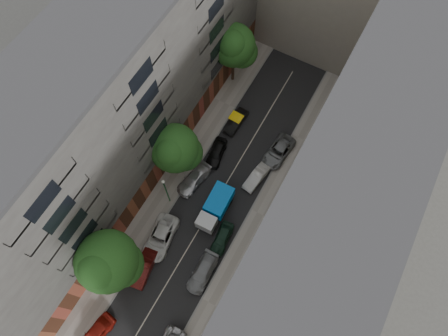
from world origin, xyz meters
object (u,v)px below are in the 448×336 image
Objects in this scene: tree_far at (234,47)px; car_left_4 at (216,153)px; car_left_5 at (236,122)px; car_left_3 at (194,180)px; pedestrian at (284,193)px; car_left_1 at (144,268)px; lamp_post at (166,189)px; car_left_2 at (160,238)px; car_right_2 at (222,238)px; car_left_0 at (96,334)px; car_right_4 at (279,151)px; tarp_truck at (216,207)px; tree_near at (108,263)px; car_right_3 at (256,177)px; tree_mid at (175,150)px; car_right_1 at (203,273)px.

car_left_4 is at bearing -71.71° from tree_far.
car_left_3 is at bearing -90.95° from car_left_5.
car_left_1 is at bearing 40.00° from pedestrian.
car_left_1 reaches higher than car_left_5.
car_left_3 is 0.81× the size of lamp_post.
car_left_2 reaches higher than car_right_2.
car_left_3 is at bearing 1.50° from pedestrian.
car_right_2 is at bearing 47.47° from pedestrian.
car_right_2 is at bearing 75.62° from car_left_0.
car_right_4 is at bearing -34.81° from tree_far.
tarp_truck is 12.94m from tree_near.
car_right_4 is 13.33m from tree_far.
pedestrian is at bearing -42.05° from tree_far.
car_right_2 is at bearing -50.87° from tarp_truck.
lamp_post reaches higher than car_right_3.
car_left_0 reaches higher than car_right_3.
tree_near is at bearing -85.23° from tree_mid.
car_left_4 is at bearing -23.15° from pedestrian.
car_right_1 is (5.60, 2.60, -0.03)m from car_left_1.
car_right_4 is at bearing 54.33° from lamp_post.
car_right_4 is at bearing 20.33° from car_left_4.
car_left_1 is 12.84m from tree_mid.
tarp_truck reaches higher than car_right_3.
lamp_post reaches higher than car_right_4.
car_right_2 is 12.43m from tree_near.
car_left_2 is 11.89m from car_left_4.
car_left_5 is at bearing 95.79° from car_left_3.
tree_mid reaches higher than car_left_4.
tarp_truck is 1.31× the size of car_left_4.
tarp_truck is 17.37m from car_left_0.
car_left_3 is 7.58m from car_right_2.
tree_near is at bearing -152.44° from car_right_1.
tree_far is (-2.89, 33.69, 5.62)m from car_left_0.
car_left_2 is 14.52m from pedestrian.
lamp_post is at bearing -119.70° from car_right_4.
car_left_2 is at bearing 85.06° from car_left_1.
tree_mid is (-8.41, 4.86, 4.63)m from car_right_2.
car_right_4 reaches higher than car_right_2.
car_right_2 is (5.60, -8.68, -0.05)m from car_left_4.
pedestrian is at bearing -29.48° from car_left_5.
pedestrian is (10.90, 16.18, -5.26)m from tree_near.
car_left_4 is at bearing 117.01° from car_right_2.
tree_near is at bearing -117.64° from tarp_truck.
car_right_2 is (6.17, -4.40, -0.03)m from car_left_3.
tree_near is at bearing 38.18° from pedestrian.
car_left_3 is 1.21× the size of car_right_3.
car_left_3 is 4.75m from lamp_post.
car_right_3 is at bearing -15.08° from car_left_4.
car_right_1 is at bearing -35.26° from lamp_post.
car_left_4 is 0.45× the size of tree_far.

